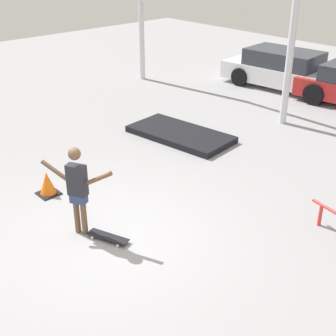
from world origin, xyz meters
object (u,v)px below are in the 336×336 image
skateboard (108,237)px  traffic_cone (47,184)px  manual_pad (180,134)px  parked_car_white (286,70)px  skateboarder (77,186)px

skateboard → traffic_cone: traffic_cone is taller
manual_pad → traffic_cone: traffic_cone is taller
skateboard → parked_car_white: 10.76m
skateboard → parked_car_white: size_ratio=0.17×
traffic_cone → skateboarder: bearing=-9.1°
skateboarder → parked_car_white: bearing=77.7°
skateboarder → traffic_cone: (-1.70, 0.27, -0.73)m
skateboard → manual_pad: 5.01m
manual_pad → skateboarder: bearing=-65.3°
skateboarder → parked_car_white: size_ratio=0.36×
skateboard → traffic_cone: bearing=158.6°
manual_pad → parked_car_white: (-0.78, 5.92, 0.56)m
skateboarder → manual_pad: bearing=87.1°
skateboarder → skateboard: skateboarder is taller
manual_pad → parked_car_white: parked_car_white is taller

